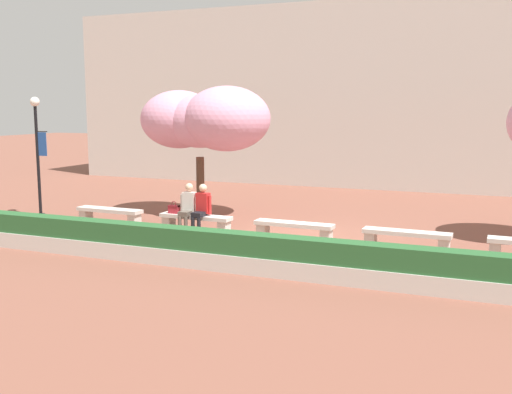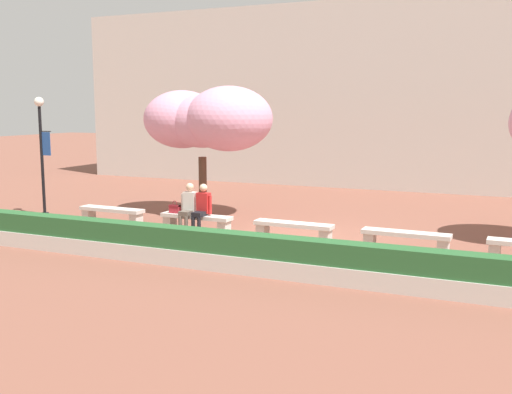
% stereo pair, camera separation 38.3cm
% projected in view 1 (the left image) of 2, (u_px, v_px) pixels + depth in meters
% --- Properties ---
extents(ground_plane, '(100.00, 100.00, 0.00)m').
position_uv_depth(ground_plane, '(294.00, 240.00, 15.03)').
color(ground_plane, brown).
extents(building_facade, '(28.00, 4.00, 7.56)m').
position_uv_depth(building_facade, '(385.00, 96.00, 25.47)').
color(building_facade, beige).
rests_on(building_facade, ground).
extents(stone_bench_west_end, '(2.04, 0.47, 0.45)m').
position_uv_depth(stone_bench_west_end, '(110.00, 213.00, 17.05)').
color(stone_bench_west_end, beige).
rests_on(stone_bench_west_end, ground).
extents(stone_bench_near_west, '(2.04, 0.47, 0.45)m').
position_uv_depth(stone_bench_near_west, '(196.00, 220.00, 16.02)').
color(stone_bench_near_west, beige).
rests_on(stone_bench_near_west, ground).
extents(stone_bench_center, '(2.04, 0.47, 0.45)m').
position_uv_depth(stone_bench_center, '(294.00, 228.00, 14.98)').
color(stone_bench_center, beige).
rests_on(stone_bench_center, ground).
extents(stone_bench_near_east, '(2.04, 0.47, 0.45)m').
position_uv_depth(stone_bench_near_east, '(407.00, 237.00, 13.95)').
color(stone_bench_near_east, beige).
rests_on(stone_bench_near_east, ground).
extents(person_seated_left, '(0.51, 0.69, 1.29)m').
position_uv_depth(person_seated_left, '(188.00, 206.00, 15.99)').
color(person_seated_left, black).
rests_on(person_seated_left, ground).
extents(person_seated_right, '(0.51, 0.69, 1.29)m').
position_uv_depth(person_seated_right, '(201.00, 206.00, 15.84)').
color(person_seated_right, black).
rests_on(person_seated_right, ground).
extents(handbag, '(0.30, 0.15, 0.34)m').
position_uv_depth(handbag, '(174.00, 209.00, 16.21)').
color(handbag, '#A3232D').
rests_on(handbag, stone_bench_near_west).
extents(cherry_tree_main, '(4.16, 2.73, 3.93)m').
position_uv_depth(cherry_tree_main, '(205.00, 120.00, 18.01)').
color(cherry_tree_main, '#513828').
rests_on(cherry_tree_main, ground).
extents(lamp_post_with_banner, '(0.54, 0.28, 3.60)m').
position_uv_depth(lamp_post_with_banner, '(37.00, 145.00, 17.76)').
color(lamp_post_with_banner, black).
rests_on(lamp_post_with_banner, ground).
extents(planter_hedge_foreground, '(15.32, 0.50, 0.80)m').
position_uv_depth(planter_hedge_foreground, '(244.00, 253.00, 12.07)').
color(planter_hedge_foreground, beige).
rests_on(planter_hedge_foreground, ground).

